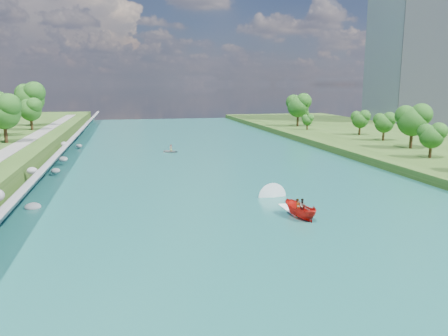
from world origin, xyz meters
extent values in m
plane|color=#2D5119|center=(0.00, 0.00, 0.00)|extent=(260.00, 260.00, 0.00)
cube|color=#175259|center=(0.00, 20.00, 0.05)|extent=(55.00, 240.00, 0.10)
cube|color=slate|center=(-25.85, 20.00, 1.80)|extent=(3.54, 236.00, 4.05)
ellipsoid|color=gray|center=(-24.79, 10.29, 0.17)|extent=(1.86, 1.88, 1.06)
ellipsoid|color=gray|center=(-26.48, 19.83, 2.67)|extent=(1.35, 1.10, 0.97)
ellipsoid|color=gray|center=(-25.00, 29.34, 0.77)|extent=(1.38, 1.75, 0.78)
ellipsoid|color=gray|center=(-24.94, 37.97, 1.16)|extent=(1.52, 1.90, 0.96)
ellipsoid|color=gray|center=(-26.15, 49.44, 2.35)|extent=(1.26, 1.07, 0.98)
ellipsoid|color=gray|center=(-24.34, 58.98, 0.61)|extent=(1.36, 1.25, 0.93)
cube|color=gray|center=(82.50, 95.00, 30.00)|extent=(22.00, 22.00, 60.00)
ellipsoid|color=#1C4512|center=(-35.59, 44.99, 8.69)|extent=(6.23, 6.23, 10.38)
ellipsoid|color=#1C4512|center=(-35.61, 68.48, 7.87)|extent=(5.25, 5.25, 8.75)
ellipsoid|color=#1C4512|center=(-37.83, 79.57, 10.01)|extent=(7.82, 7.82, 13.03)
ellipsoid|color=#1C4512|center=(37.23, 23.28, 5.08)|extent=(4.29, 4.29, 7.15)
ellipsoid|color=#1C4512|center=(41.29, 34.31, 6.65)|extent=(6.19, 6.19, 10.31)
ellipsoid|color=#1C4512|center=(42.98, 46.58, 5.25)|extent=(4.50, 4.50, 7.50)
ellipsoid|color=#1C4512|center=(43.51, 57.98, 5.13)|extent=(4.36, 4.36, 7.26)
ellipsoid|color=#1C4512|center=(35.81, 72.94, 4.04)|extent=(3.05, 3.05, 5.08)
ellipsoid|color=#1C4512|center=(37.12, 83.29, 7.27)|extent=(6.93, 6.93, 11.54)
ellipsoid|color=#1C4512|center=(45.20, 97.32, 3.82)|extent=(2.78, 2.78, 4.63)
imported|color=red|center=(3.68, 0.02, 1.00)|extent=(2.92, 4.97, 1.80)
imported|color=#66605B|center=(3.28, -0.38, 1.38)|extent=(0.81, 0.75, 1.86)
imported|color=#66605B|center=(4.18, 0.52, 1.24)|extent=(0.87, 0.73, 1.59)
cube|color=white|center=(3.68, 3.02, 0.13)|extent=(0.90, 5.00, 0.06)
imported|color=gray|center=(-5.06, 48.43, 0.44)|extent=(4.05, 3.92, 0.68)
imported|color=#66605B|center=(-5.06, 48.43, 1.05)|extent=(0.74, 0.54, 1.40)
camera|label=1|loc=(-13.92, -41.66, 14.02)|focal=35.00mm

